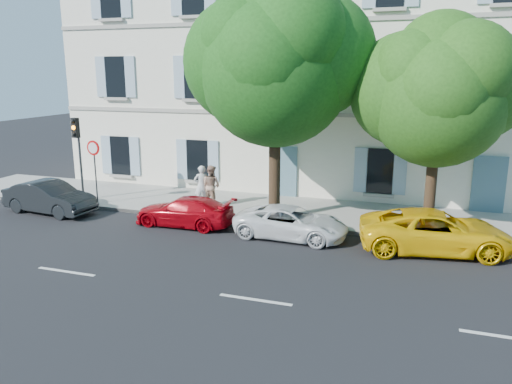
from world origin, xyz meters
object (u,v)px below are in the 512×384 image
(car_red_coupe, at_px, (185,211))
(car_yellow_supercar, at_px, (436,231))
(car_dark_sedan, at_px, (49,197))
(pedestrian_a, at_px, (202,186))
(traffic_light, at_px, (77,141))
(car_white_coupe, at_px, (291,222))
(tree_right, at_px, (438,99))
(road_sign, at_px, (94,158))
(pedestrian_b, at_px, (211,186))
(tree_left, at_px, (275,70))

(car_red_coupe, xyz_separation_m, car_yellow_supercar, (9.22, 0.04, 0.12))
(car_dark_sedan, distance_m, pedestrian_a, 6.44)
(car_yellow_supercar, height_order, traffic_light, traffic_light)
(car_white_coupe, relative_size, tree_right, 0.55)
(traffic_light, bearing_deg, car_yellow_supercar, -5.79)
(car_red_coupe, distance_m, road_sign, 5.35)
(car_red_coupe, xyz_separation_m, pedestrian_b, (0.03, 2.56, 0.48))
(tree_left, bearing_deg, car_yellow_supercar, -14.03)
(car_white_coupe, relative_size, pedestrian_a, 2.30)
(tree_left, xyz_separation_m, pedestrian_a, (-3.55, 0.87, -4.86))
(road_sign, bearing_deg, car_dark_sedan, -131.23)
(car_red_coupe, bearing_deg, tree_right, 102.48)
(car_white_coupe, bearing_deg, traffic_light, 83.25)
(traffic_light, xyz_separation_m, road_sign, (1.04, -0.29, -0.67))
(tree_left, distance_m, traffic_light, 9.65)
(car_yellow_supercar, bearing_deg, road_sign, 75.45)
(car_dark_sedan, distance_m, car_white_coupe, 10.55)
(car_white_coupe, relative_size, tree_left, 0.46)
(car_dark_sedan, bearing_deg, pedestrian_a, -60.12)
(tree_right, bearing_deg, pedestrian_b, 176.15)
(car_dark_sedan, height_order, road_sign, road_sign)
(traffic_light, relative_size, pedestrian_a, 2.10)
(pedestrian_a, bearing_deg, tree_left, 131.83)
(car_dark_sedan, xyz_separation_m, tree_right, (15.22, 2.15, 4.26))
(pedestrian_a, bearing_deg, car_red_coupe, 64.30)
(car_red_coupe, bearing_deg, traffic_light, -104.61)
(tree_right, xyz_separation_m, road_sign, (-13.93, -0.67, -2.76))
(car_red_coupe, distance_m, car_yellow_supercar, 9.22)
(car_red_coupe, relative_size, car_yellow_supercar, 0.79)
(car_red_coupe, bearing_deg, car_white_coupe, 88.69)
(pedestrian_a, height_order, pedestrian_b, pedestrian_b)
(tree_right, xyz_separation_m, pedestrian_a, (-9.35, 0.46, -3.90))
(car_dark_sedan, height_order, car_white_coupe, car_dark_sedan)
(car_yellow_supercar, xyz_separation_m, traffic_light, (-15.20, 1.54, 2.16))
(car_white_coupe, height_order, car_yellow_supercar, car_yellow_supercar)
(tree_right, bearing_deg, road_sign, -177.25)
(car_white_coupe, distance_m, traffic_light, 10.67)
(traffic_light, bearing_deg, tree_right, 1.44)
(tree_right, relative_size, road_sign, 2.65)
(car_dark_sedan, xyz_separation_m, car_red_coupe, (6.24, 0.19, -0.11))
(traffic_light, relative_size, pedestrian_b, 2.08)
(car_dark_sedan, distance_m, car_yellow_supercar, 15.46)
(car_white_coupe, bearing_deg, car_dark_sedan, 93.03)
(tree_right, bearing_deg, car_red_coupe, -167.71)
(car_white_coupe, distance_m, car_yellow_supercar, 4.92)
(tree_left, bearing_deg, car_red_coupe, -154.02)
(traffic_light, bearing_deg, pedestrian_a, 8.52)
(car_dark_sedan, height_order, car_yellow_supercar, car_yellow_supercar)
(car_red_coupe, relative_size, tree_right, 0.53)
(traffic_light, bearing_deg, road_sign, -15.82)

